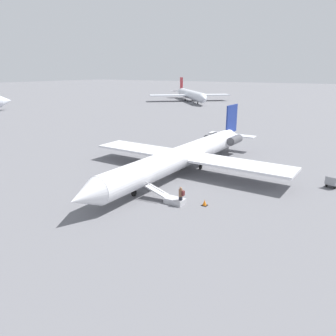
% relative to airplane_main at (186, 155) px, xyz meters
% --- Properties ---
extents(ground_plane, '(600.00, 600.00, 0.00)m').
position_rel_airplane_main_xyz_m(ground_plane, '(0.98, -0.02, -2.02)').
color(ground_plane, slate).
extents(airplane_main, '(33.24, 25.33, 6.79)m').
position_rel_airplane_main_xyz_m(airplane_main, '(0.00, 0.00, 0.00)').
color(airplane_main, silver).
rests_on(airplane_main, ground).
extents(airplane_far_center, '(34.07, 31.47, 8.74)m').
position_rel_airplane_main_xyz_m(airplane_far_center, '(-82.36, -44.12, 0.58)').
color(airplane_far_center, silver).
rests_on(airplane_far_center, ground).
extents(boarding_stairs, '(1.14, 4.04, 1.69)m').
position_rel_airplane_main_xyz_m(boarding_stairs, '(9.15, 3.65, -1.65)').
color(boarding_stairs, '#B2B2B7').
rests_on(boarding_stairs, ground).
extents(passenger, '(0.36, 0.54, 1.74)m').
position_rel_airplane_main_xyz_m(passenger, '(9.24, 4.75, -1.02)').
color(passenger, '#23232D').
rests_on(passenger, ground).
extents(luggage_cart, '(2.41, 1.64, 1.22)m').
position_rel_airplane_main_xyz_m(luggage_cart, '(-3.60, 15.74, -1.56)').
color(luggage_cart, gray).
rests_on(luggage_cart, ground).
extents(traffic_cone_near_stairs, '(0.51, 0.51, 0.56)m').
position_rel_airplane_main_xyz_m(traffic_cone_near_stairs, '(8.15, 6.57, -1.77)').
color(traffic_cone_near_stairs, black).
rests_on(traffic_cone_near_stairs, ground).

